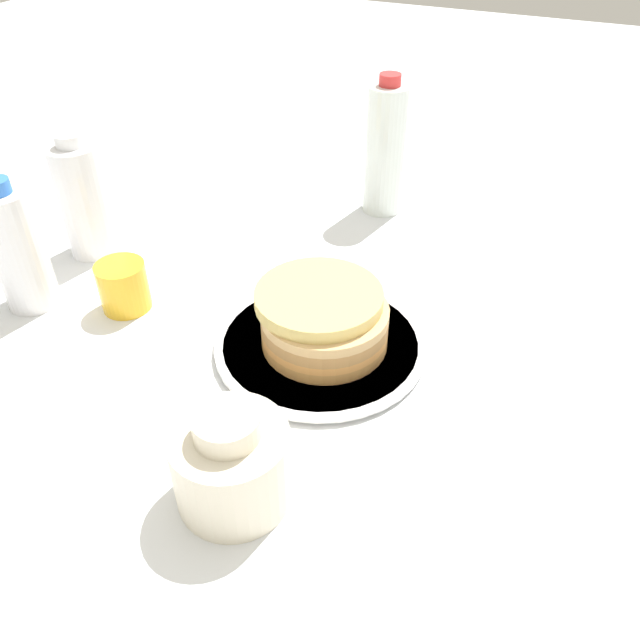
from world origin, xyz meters
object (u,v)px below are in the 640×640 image
Objects in this scene: juice_glass at (123,286)px; cream_jug at (231,463)px; pancake_stack at (322,319)px; water_bottle_far at (17,249)px; plate at (320,345)px; water_bottle_near at (385,150)px; water_bottle_mid at (84,199)px.

juice_glass is 0.36m from cream_jug.
pancake_stack is 0.92× the size of water_bottle_far.
pancake_stack is at bearing -86.71° from cream_jug.
plate is 0.29m from juice_glass.
water_bottle_near reaches higher than cream_jug.
water_bottle_mid is (0.36, 0.32, -0.02)m from water_bottle_near.
water_bottle_mid is at bearing -9.28° from pancake_stack.
water_bottle_near is at bearing -126.90° from water_bottle_far.
water_bottle_near is (0.06, -0.39, 0.10)m from plate.
cream_jug is at bearing 144.75° from water_bottle_mid.
water_bottle_far is (0.42, -0.16, 0.04)m from cream_jug.
plate is at bearing 98.58° from water_bottle_near.
water_bottle_far reaches higher than juice_glass.
plate is 1.42× the size of water_bottle_mid.
water_bottle_near is (0.07, -0.63, 0.06)m from cream_jug.
pancake_stack is 0.24m from cream_jug.
pancake_stack is (-0.00, -0.00, 0.04)m from plate.
pancake_stack is 2.50× the size of juice_glass.
water_bottle_far is at bearing 10.33° from plate.
cream_jug is (-0.30, 0.21, 0.01)m from juice_glass.
plate is at bearing 170.31° from water_bottle_mid.
water_bottle_far is (0.41, 0.07, 0.08)m from plate.
juice_glass is 0.48m from water_bottle_near.
plate is at bearing 60.71° from pancake_stack.
water_bottle_mid reaches higher than plate.
cream_jug is at bearing 96.75° from water_bottle_near.
water_bottle_near reaches higher than juice_glass.
cream_jug is at bearing 93.29° from pancake_stack.
water_bottle_far is at bearing 10.68° from pancake_stack.
cream_jug is (-0.02, 0.24, 0.04)m from plate.
pancake_stack is at bearing -119.29° from plate.
juice_glass is 0.36× the size of water_bottle_mid.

